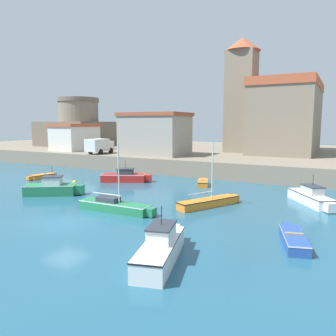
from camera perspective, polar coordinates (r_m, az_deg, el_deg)
name	(u,v)px	position (r m, az deg, el deg)	size (l,w,h in m)	color
ground_plane	(65,222)	(23.03, -17.51, -8.98)	(200.00, 200.00, 0.00)	#235670
quay_seawall	(239,155)	(58.05, 12.19, 2.18)	(120.00, 40.00, 2.03)	gray
motorboat_green_0	(52,188)	(31.76, -19.47, -3.30)	(5.14, 3.95, 2.63)	#237A4C
motorboat_white_1	(311,197)	(28.99, 23.71, -4.69)	(4.12, 5.38, 2.46)	white
dinghy_orange_3	(42,176)	(41.55, -21.02, -1.34)	(1.71, 3.60, 0.60)	orange
dinghy_orange_4	(203,183)	(34.62, 6.10, -2.56)	(1.92, 3.27, 0.65)	orange
motorboat_white_5	(161,247)	(16.02, -1.22, -13.64)	(2.79, 5.83, 2.63)	white
sailboat_green_6	(115,206)	(24.73, -9.16, -6.51)	(6.29, 1.39, 5.03)	#237A4C
dinghy_blue_7	(294,238)	(19.33, 21.02, -11.39)	(2.09, 4.23, 0.67)	#284C9E
motorboat_red_8	(125,177)	(37.07, -7.50, -1.50)	(5.61, 3.68, 2.41)	red
sailboat_orange_9	(209,202)	(26.09, 7.15, -5.87)	(3.52, 5.60, 5.04)	orange
mooring_buoy	(75,183)	(36.13, -15.96, -2.47)	(0.51, 0.51, 0.51)	yellow
church	(279,113)	(53.51, 18.69, 9.08)	(13.69, 16.51, 17.34)	gray
fortress	(79,128)	(69.86, -15.20, 6.66)	(12.86, 12.86, 9.59)	#685E4F
harbor_shed_near_wharf	(75,137)	(57.47, -15.90, 5.25)	(5.39, 7.31, 4.42)	silver
harbor_shed_mid_row	(155,134)	(47.22, -2.26, 6.00)	(9.36, 6.62, 5.99)	gray
truck_on_quay	(99,145)	(49.73, -11.85, 3.86)	(2.25, 4.35, 2.20)	silver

